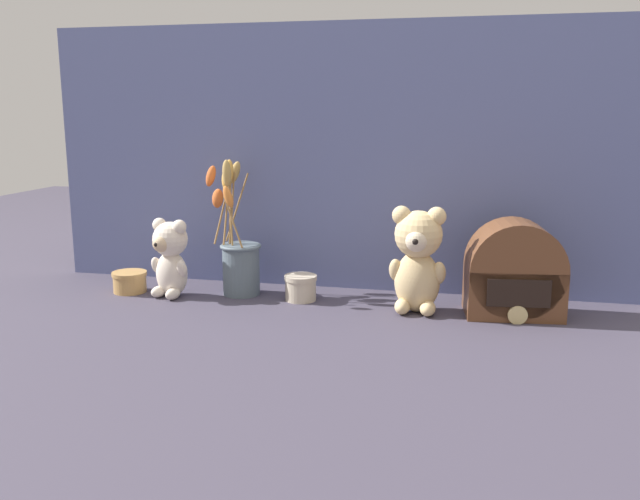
{
  "coord_description": "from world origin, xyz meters",
  "views": [
    {
      "loc": [
        0.32,
        -1.42,
        0.43
      ],
      "look_at": [
        0.0,
        0.02,
        0.12
      ],
      "focal_mm": 38.0,
      "sensor_mm": 36.0,
      "label": 1
    }
  ],
  "objects_px": {
    "vintage_radio": "(514,276)",
    "decorative_tin_tall": "(130,282)",
    "decorative_tin_short": "(301,288)",
    "flower_vase": "(239,254)",
    "teddy_bear_medium": "(170,256)",
    "teddy_bear_large": "(418,257)"
  },
  "relations": [
    {
      "from": "flower_vase",
      "to": "decorative_tin_short",
      "type": "relative_size",
      "value": 4.27
    },
    {
      "from": "teddy_bear_medium",
      "to": "vintage_radio",
      "type": "bearing_deg",
      "value": 1.82
    },
    {
      "from": "decorative_tin_tall",
      "to": "decorative_tin_short",
      "type": "bearing_deg",
      "value": 2.92
    },
    {
      "from": "decorative_tin_short",
      "to": "teddy_bear_medium",
      "type": "bearing_deg",
      "value": -173.4
    },
    {
      "from": "teddy_bear_medium",
      "to": "decorative_tin_tall",
      "type": "relative_size",
      "value": 2.23
    },
    {
      "from": "teddy_bear_large",
      "to": "decorative_tin_short",
      "type": "distance_m",
      "value": 0.28
    },
    {
      "from": "vintage_radio",
      "to": "decorative_tin_short",
      "type": "relative_size",
      "value": 2.83
    },
    {
      "from": "decorative_tin_short",
      "to": "flower_vase",
      "type": "bearing_deg",
      "value": 172.75
    },
    {
      "from": "decorative_tin_short",
      "to": "decorative_tin_tall",
      "type": "bearing_deg",
      "value": -177.08
    },
    {
      "from": "vintage_radio",
      "to": "teddy_bear_large",
      "type": "bearing_deg",
      "value": -174.08
    },
    {
      "from": "teddy_bear_large",
      "to": "flower_vase",
      "type": "distance_m",
      "value": 0.42
    },
    {
      "from": "teddy_bear_large",
      "to": "decorative_tin_tall",
      "type": "relative_size",
      "value": 2.79
    },
    {
      "from": "flower_vase",
      "to": "vintage_radio",
      "type": "xyz_separation_m",
      "value": [
        0.62,
        -0.03,
        -0.01
      ]
    },
    {
      "from": "teddy_bear_medium",
      "to": "vintage_radio",
      "type": "height_order",
      "value": "vintage_radio"
    },
    {
      "from": "vintage_radio",
      "to": "decorative_tin_tall",
      "type": "height_order",
      "value": "vintage_radio"
    },
    {
      "from": "flower_vase",
      "to": "decorative_tin_short",
      "type": "bearing_deg",
      "value": -7.25
    },
    {
      "from": "teddy_bear_large",
      "to": "teddy_bear_medium",
      "type": "height_order",
      "value": "teddy_bear_large"
    },
    {
      "from": "vintage_radio",
      "to": "decorative_tin_tall",
      "type": "bearing_deg",
      "value": -179.31
    },
    {
      "from": "decorative_tin_tall",
      "to": "decorative_tin_short",
      "type": "xyz_separation_m",
      "value": [
        0.42,
        0.02,
        0.0
      ]
    },
    {
      "from": "teddy_bear_medium",
      "to": "vintage_radio",
      "type": "xyz_separation_m",
      "value": [
        0.77,
        0.02,
        -0.01
      ]
    },
    {
      "from": "teddy_bear_large",
      "to": "decorative_tin_tall",
      "type": "bearing_deg",
      "value": 179.15
    },
    {
      "from": "vintage_radio",
      "to": "decorative_tin_short",
      "type": "bearing_deg",
      "value": 178.7
    }
  ]
}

